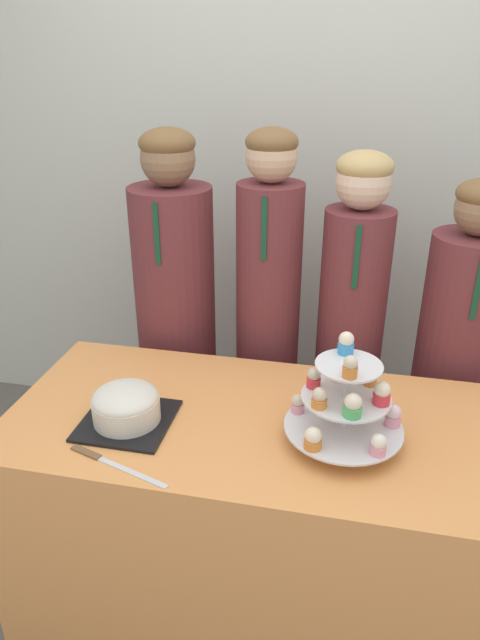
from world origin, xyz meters
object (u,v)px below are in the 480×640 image
(round_cake, at_px, (126,406))
(cake_knife, at_px, (102,460))
(student_0, at_px, (177,334))
(student_3, at_px, (452,376))
(student_1, at_px, (267,337))
(student_2, at_px, (348,351))
(cupcake_stand, at_px, (347,401))

(round_cake, relative_size, cake_knife, 0.83)
(student_0, bearing_deg, student_3, -0.00)
(student_1, bearing_deg, student_3, 0.00)
(student_3, bearing_deg, cake_knife, -139.95)
(round_cake, distance_m, student_0, 0.68)
(student_0, relative_size, student_2, 1.04)
(student_2, bearing_deg, student_3, 0.00)
(student_1, height_order, student_2, student_1)
(student_0, xyz_separation_m, student_3, (1.07, -0.00, -0.06))
(cupcake_stand, bearing_deg, student_0, 137.72)
(round_cake, bearing_deg, student_1, 65.41)
(cupcake_stand, distance_m, student_2, 0.65)
(student_1, relative_size, student_3, 1.10)
(student_3, bearing_deg, student_2, -180.00)
(student_0, bearing_deg, cake_knife, -85.66)
(round_cake, relative_size, student_1, 0.17)
(student_3, bearing_deg, student_1, -180.00)
(cupcake_stand, bearing_deg, student_2, 90.74)
(student_2, bearing_deg, student_0, 180.00)
(student_1, distance_m, student_3, 0.70)
(student_2, height_order, student_3, student_2)
(cake_knife, height_order, student_2, student_2)
(round_cake, bearing_deg, student_3, 33.58)
(cupcake_stand, distance_m, student_3, 0.77)
(student_0, bearing_deg, cupcake_stand, -42.28)
(student_0, height_order, student_2, student_0)
(student_1, height_order, student_3, student_1)
(cake_knife, xyz_separation_m, student_0, (-0.06, 0.84, -0.05))
(round_cake, bearing_deg, cupcake_stand, 3.61)
(round_cake, xyz_separation_m, cake_knife, (0.00, -0.18, -0.06))
(student_1, bearing_deg, round_cake, -114.59)
(cupcake_stand, bearing_deg, student_1, 117.08)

